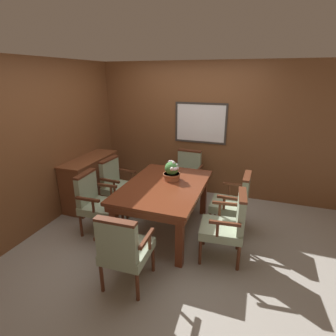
# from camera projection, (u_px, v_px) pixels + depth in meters

# --- Properties ---
(ground_plane) EXTENTS (14.00, 14.00, 0.00)m
(ground_plane) POSITION_uv_depth(u_px,v_px,m) (163.00, 232.00, 3.90)
(ground_plane) COLOR #A39E93
(wall_back) EXTENTS (7.20, 0.08, 2.45)m
(wall_back) POSITION_uv_depth(u_px,v_px,m) (193.00, 130.00, 4.95)
(wall_back) COLOR brown
(wall_back) RESTS_ON ground_plane
(wall_left) EXTENTS (0.06, 7.20, 2.45)m
(wall_left) POSITION_uv_depth(u_px,v_px,m) (53.00, 142.00, 4.05)
(wall_left) COLOR brown
(wall_left) RESTS_ON ground_plane
(dining_table) EXTENTS (1.09, 1.57, 0.74)m
(dining_table) POSITION_uv_depth(u_px,v_px,m) (165.00, 191.00, 3.75)
(dining_table) COLOR maroon
(dining_table) RESTS_ON ground_plane
(chair_left_far) EXTENTS (0.55, 0.55, 0.91)m
(chair_left_far) POSITION_uv_depth(u_px,v_px,m) (117.00, 183.00, 4.39)
(chair_left_far) COLOR #562B19
(chair_left_far) RESTS_ON ground_plane
(chair_right_near) EXTENTS (0.56, 0.56, 0.91)m
(chair_right_near) POSITION_uv_depth(u_px,v_px,m) (228.00, 224.00, 3.20)
(chair_right_near) COLOR #562B19
(chair_right_near) RESTS_ON ground_plane
(chair_left_near) EXTENTS (0.53, 0.54, 0.91)m
(chair_left_near) POSITION_uv_depth(u_px,v_px,m) (96.00, 201.00, 3.78)
(chair_left_near) COLOR #562B19
(chair_left_near) RESTS_ON ground_plane
(chair_head_far) EXTENTS (0.54, 0.53, 0.91)m
(chair_head_far) POSITION_uv_depth(u_px,v_px,m) (187.00, 174.00, 4.82)
(chair_head_far) COLOR #562B19
(chair_head_far) RESTS_ON ground_plane
(chair_right_far) EXTENTS (0.53, 0.54, 0.91)m
(chair_right_far) POSITION_uv_depth(u_px,v_px,m) (234.00, 200.00, 3.79)
(chair_right_far) COLOR #562B19
(chair_right_far) RESTS_ON ground_plane
(chair_head_near) EXTENTS (0.54, 0.53, 0.91)m
(chair_head_near) POSITION_uv_depth(u_px,v_px,m) (124.00, 248.00, 2.75)
(chair_head_near) COLOR #562B19
(chair_head_near) RESTS_ON ground_plane
(potted_plant) EXTENTS (0.25, 0.25, 0.30)m
(potted_plant) POSITION_uv_depth(u_px,v_px,m) (172.00, 171.00, 3.85)
(potted_plant) COLOR #B2603D
(potted_plant) RESTS_ON dining_table
(sideboard_cabinet) EXTENTS (0.45, 1.18, 0.84)m
(sideboard_cabinet) POSITION_uv_depth(u_px,v_px,m) (91.00, 180.00, 4.69)
(sideboard_cabinet) COLOR brown
(sideboard_cabinet) RESTS_ON ground_plane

